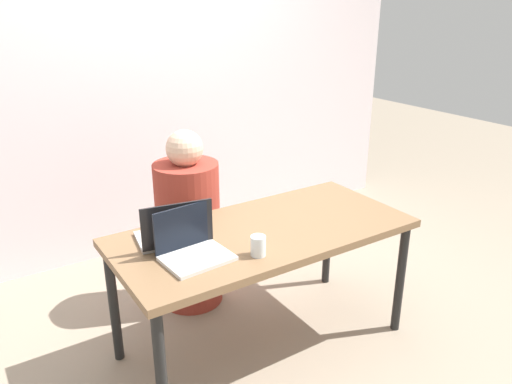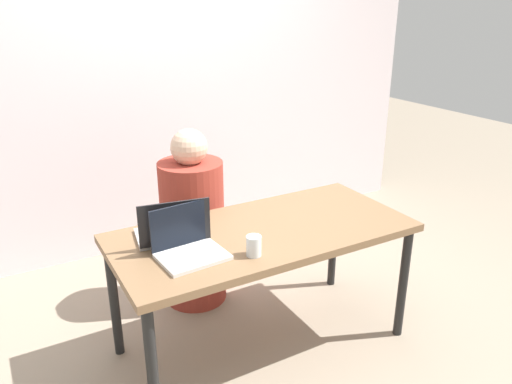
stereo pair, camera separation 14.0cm
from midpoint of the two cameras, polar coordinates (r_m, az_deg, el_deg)
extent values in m
plane|color=gray|center=(2.93, 2.16, -16.80)|extent=(12.00, 12.00, 0.00)
cube|color=white|center=(3.74, -10.31, 13.09)|extent=(4.50, 0.10, 2.59)
cube|color=brown|center=(2.56, 2.37, -4.70)|extent=(1.54, 0.72, 0.04)
cylinder|color=black|center=(2.26, -9.91, -19.71)|extent=(0.05, 0.05, 0.66)
cylinder|color=black|center=(2.94, 17.79, -9.95)|extent=(0.05, 0.05, 0.66)
cylinder|color=black|center=(2.75, -14.50, -11.90)|extent=(0.05, 0.05, 0.66)
cylinder|color=black|center=(3.33, 10.04, -5.38)|extent=(0.05, 0.05, 0.66)
cylinder|color=#983428|center=(3.10, -5.89, -4.68)|extent=(0.39, 0.39, 0.91)
sphere|color=beige|center=(2.90, -6.29, 5.09)|extent=(0.22, 0.22, 0.22)
cube|color=#B5B3B2|center=(2.50, -8.08, -4.83)|extent=(0.37, 0.28, 0.02)
cube|color=black|center=(2.35, -7.60, -3.53)|extent=(0.34, 0.07, 0.21)
sphere|color=white|center=(2.34, -7.52, -3.67)|extent=(0.04, 0.04, 0.04)
cube|color=silver|center=(2.28, -5.48, -7.40)|extent=(0.31, 0.25, 0.02)
cube|color=black|center=(2.33, -6.96, -3.82)|extent=(0.30, 0.03, 0.21)
sphere|color=white|center=(2.34, -7.12, -3.70)|extent=(0.04, 0.04, 0.04)
cylinder|color=white|center=(2.28, 1.51, -6.20)|extent=(0.07, 0.07, 0.10)
cylinder|color=silver|center=(2.29, 1.51, -6.68)|extent=(0.06, 0.06, 0.05)
camera|label=1|loc=(0.07, -88.42, 0.61)|focal=35.00mm
camera|label=2|loc=(0.07, 91.58, -0.61)|focal=35.00mm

